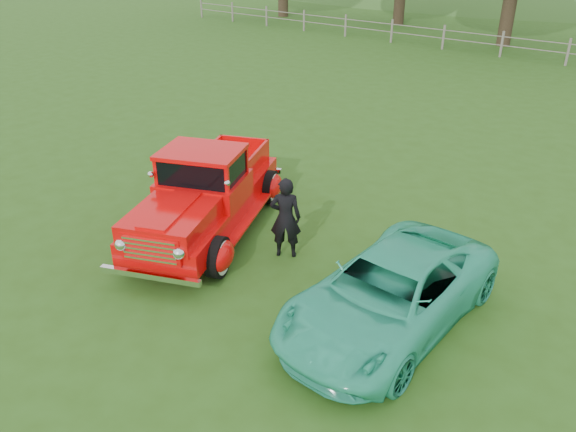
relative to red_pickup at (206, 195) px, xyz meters
The scene contains 5 objects.
ground 1.68m from the red_pickup, 46.04° to the right, with size 140.00×140.00×0.00m, color #2A5215.
fence_line 20.96m from the red_pickup, 87.18° to the left, with size 48.00×0.12×1.20m.
red_pickup is the anchor object (origin of this frame).
teal_sedan 4.44m from the red_pickup, ahead, with size 1.94×4.21×1.17m, color #2FBC93.
man 1.87m from the red_pickup, ahead, with size 0.58×0.38×1.58m, color black.
Camera 1 is at (6.69, -5.68, 5.54)m, focal length 35.00 mm.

